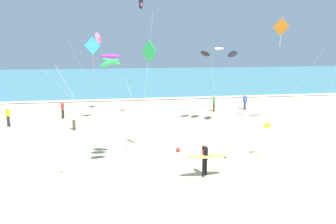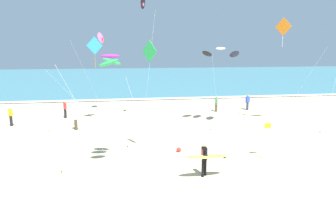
{
  "view_description": "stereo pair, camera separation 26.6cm",
  "coord_description": "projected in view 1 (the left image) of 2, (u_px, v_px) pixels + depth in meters",
  "views": [
    {
      "loc": [
        -3.52,
        -13.3,
        6.27
      ],
      "look_at": [
        -0.44,
        4.14,
        2.83
      ],
      "focal_mm": 36.04,
      "sensor_mm": 36.0,
      "label": 1
    },
    {
      "loc": [
        -3.26,
        -13.34,
        6.27
      ],
      "look_at": [
        -0.44,
        4.14,
        2.83
      ],
      "focal_mm": 36.04,
      "sensor_mm": 36.0,
      "label": 2
    }
  ],
  "objects": [
    {
      "name": "kite_diamond_amber_high",
      "position": [
        282.0,
        30.0,
        26.22
      ],
      "size": [
        2.31,
        3.59,
        8.49
      ],
      "color": "orange",
      "rests_on": "ground"
    },
    {
      "name": "bystander_red_top",
      "position": [
        63.0,
        109.0,
        29.86
      ],
      "size": [
        0.3,
        0.46,
        1.59
      ],
      "color": "black",
      "rests_on": "ground"
    },
    {
      "name": "kite_delta_rose_close",
      "position": [
        99.0,
        38.0,
        30.72
      ],
      "size": [
        2.76,
        4.93,
        7.59
      ],
      "color": "pink",
      "rests_on": "ground"
    },
    {
      "name": "shoreline_foam",
      "position": [
        139.0,
        99.0,
        40.52
      ],
      "size": [
        160.0,
        1.36,
        0.01
      ],
      "primitive_type": "cube",
      "color": "white",
      "rests_on": "ocean_water"
    },
    {
      "name": "bystander_green_top",
      "position": [
        214.0,
        103.0,
        33.02
      ],
      "size": [
        0.22,
        0.5,
        1.59
      ],
      "color": "#4C3D2D",
      "rests_on": "ground"
    },
    {
      "name": "kite_diamond_cobalt_far",
      "position": [
        92.0,
        48.0,
        26.63
      ],
      "size": [
        4.16,
        2.46,
        7.07
      ],
      "color": "#2D99DB",
      "rests_on": "ground"
    },
    {
      "name": "kite_diamond_emerald_mid",
      "position": [
        149.0,
        55.0,
        18.52
      ],
      "size": [
        1.61,
        2.61,
        6.64
      ],
      "color": "green",
      "rests_on": "ground"
    },
    {
      "name": "ground_plane",
      "position": [
        194.0,
        193.0,
        14.65
      ],
      "size": [
        160.0,
        160.0,
        0.0
      ],
      "primitive_type": "plane",
      "color": "#CCB789"
    },
    {
      "name": "ocean_water",
      "position": [
        126.0,
        78.0,
        69.24
      ],
      "size": [
        160.0,
        60.0,
        0.08
      ],
      "primitive_type": "cube",
      "color": "teal",
      "rests_on": "ground"
    },
    {
      "name": "bystander_blue_top",
      "position": [
        245.0,
        102.0,
        33.99
      ],
      "size": [
        0.49,
        0.24,
        1.59
      ],
      "color": "#2D334C",
      "rests_on": "ground"
    },
    {
      "name": "kite_delta_charcoal_distant",
      "position": [
        140.0,
        4.0,
        26.72
      ],
      "size": [
        1.74,
        3.3,
        10.2
      ],
      "color": "black",
      "rests_on": "ground"
    },
    {
      "name": "bystander_white_top",
      "position": [
        74.0,
        120.0,
        25.56
      ],
      "size": [
        0.48,
        0.28,
        1.59
      ],
      "color": "#4C3D2D",
      "rests_on": "ground"
    },
    {
      "name": "bystander_yellow_top",
      "position": [
        8.0,
        117.0,
        26.78
      ],
      "size": [
        0.42,
        0.34,
        1.59
      ],
      "color": "black",
      "rests_on": "ground"
    },
    {
      "name": "beach_ball",
      "position": [
        178.0,
        150.0,
        20.42
      ],
      "size": [
        0.28,
        0.28,
        0.28
      ],
      "primitive_type": "sphere",
      "color": "red",
      "rests_on": "ground"
    },
    {
      "name": "lifeguard_flag",
      "position": [
        264.0,
        136.0,
        19.14
      ],
      "size": [
        0.45,
        0.05,
        2.1
      ],
      "color": "silver",
      "rests_on": "ground"
    },
    {
      "name": "kite_arc_violet_near",
      "position": [
        110.0,
        60.0,
        16.15
      ],
      "size": [
        3.21,
        2.12,
        5.93
      ],
      "color": "green",
      "rests_on": "ground"
    },
    {
      "name": "surfer_lead",
      "position": [
        206.0,
        157.0,
        16.28
      ],
      "size": [
        2.19,
        0.93,
        1.71
      ],
      "color": "black",
      "rests_on": "ground"
    },
    {
      "name": "kite_arc_ivory_low",
      "position": [
        219.0,
        52.0,
        26.47
      ],
      "size": [
        3.16,
        3.14,
        6.24
      ],
      "color": "black",
      "rests_on": "ground"
    }
  ]
}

